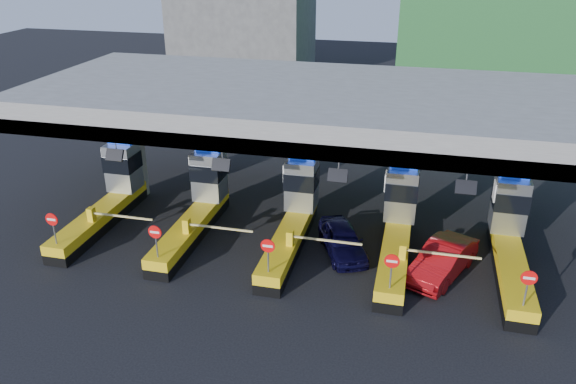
# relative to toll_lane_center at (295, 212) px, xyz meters

# --- Properties ---
(ground) EXTENTS (120.00, 120.00, 0.00)m
(ground) POSITION_rel_toll_lane_center_xyz_m (-0.00, -0.28, -1.40)
(ground) COLOR black
(ground) RESTS_ON ground
(toll_canopy) EXTENTS (28.00, 12.09, 7.00)m
(toll_canopy) POSITION_rel_toll_lane_center_xyz_m (-0.00, 2.59, 4.74)
(toll_canopy) COLOR slate
(toll_canopy) RESTS_ON ground
(toll_lane_far_left) EXTENTS (4.43, 8.00, 4.16)m
(toll_lane_far_left) POSITION_rel_toll_lane_center_xyz_m (-10.00, 0.00, 0.00)
(toll_lane_far_left) COLOR black
(toll_lane_far_left) RESTS_ON ground
(toll_lane_left) EXTENTS (4.43, 8.00, 4.16)m
(toll_lane_left) POSITION_rel_toll_lane_center_xyz_m (-5.00, 0.00, 0.00)
(toll_lane_left) COLOR black
(toll_lane_left) RESTS_ON ground
(toll_lane_center) EXTENTS (4.43, 8.00, 4.16)m
(toll_lane_center) POSITION_rel_toll_lane_center_xyz_m (0.00, 0.00, 0.00)
(toll_lane_center) COLOR black
(toll_lane_center) RESTS_ON ground
(toll_lane_right) EXTENTS (4.43, 8.00, 4.16)m
(toll_lane_right) POSITION_rel_toll_lane_center_xyz_m (5.00, 0.00, 0.00)
(toll_lane_right) COLOR black
(toll_lane_right) RESTS_ON ground
(toll_lane_far_right) EXTENTS (4.43, 8.00, 4.16)m
(toll_lane_far_right) POSITION_rel_toll_lane_center_xyz_m (10.00, 0.00, 0.00)
(toll_lane_far_right) COLOR black
(toll_lane_far_right) RESTS_ON ground
(van) EXTENTS (3.20, 4.46, 1.41)m
(van) POSITION_rel_toll_lane_center_xyz_m (2.53, -0.95, -0.69)
(van) COLOR black
(van) RESTS_ON ground
(red_car) EXTENTS (3.32, 4.82, 1.51)m
(red_car) POSITION_rel_toll_lane_center_xyz_m (7.08, -1.80, -0.64)
(red_car) COLOR #990B0F
(red_car) RESTS_ON ground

